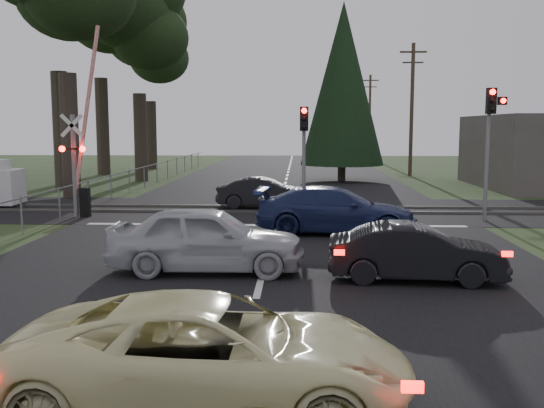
# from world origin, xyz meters

# --- Properties ---
(ground) EXTENTS (120.00, 120.00, 0.00)m
(ground) POSITION_xyz_m (0.00, 0.00, 0.00)
(ground) COLOR #263C1B
(ground) RESTS_ON ground
(road) EXTENTS (14.00, 100.00, 0.01)m
(road) POSITION_xyz_m (0.00, 10.00, 0.01)
(road) COLOR black
(road) RESTS_ON ground
(rail_corridor) EXTENTS (120.00, 8.00, 0.01)m
(rail_corridor) POSITION_xyz_m (0.00, 12.00, 0.01)
(rail_corridor) COLOR black
(rail_corridor) RESTS_ON ground
(stop_line) EXTENTS (13.00, 0.35, 0.00)m
(stop_line) POSITION_xyz_m (0.00, 8.20, 0.01)
(stop_line) COLOR silver
(stop_line) RESTS_ON ground
(rail_near) EXTENTS (120.00, 0.12, 0.10)m
(rail_near) POSITION_xyz_m (0.00, 11.20, 0.05)
(rail_near) COLOR #59544C
(rail_near) RESTS_ON ground
(rail_far) EXTENTS (120.00, 0.12, 0.10)m
(rail_far) POSITION_xyz_m (0.00, 12.80, 0.05)
(rail_far) COLOR #59544C
(rail_far) RESTS_ON ground
(crossing_signal) EXTENTS (1.62, 0.38, 6.96)m
(crossing_signal) POSITION_xyz_m (-7.27, 9.79, 2.06)
(crossing_signal) COLOR slate
(crossing_signal) RESTS_ON ground
(traffic_signal_right) EXTENTS (0.68, 0.48, 4.70)m
(traffic_signal_right) POSITION_xyz_m (7.55, 9.47, 3.31)
(traffic_signal_right) COLOR slate
(traffic_signal_right) RESTS_ON ground
(traffic_signal_center) EXTENTS (0.32, 0.48, 4.10)m
(traffic_signal_center) POSITION_xyz_m (1.00, 10.68, 2.81)
(traffic_signal_center) COLOR slate
(traffic_signal_center) RESTS_ON ground
(utility_pole_mid) EXTENTS (1.80, 0.26, 9.00)m
(utility_pole_mid) POSITION_xyz_m (8.50, 30.00, 4.73)
(utility_pole_mid) COLOR #4C3D2D
(utility_pole_mid) RESTS_ON ground
(utility_pole_far) EXTENTS (1.80, 0.26, 9.00)m
(utility_pole_far) POSITION_xyz_m (8.50, 55.00, 4.73)
(utility_pole_far) COLOR #4C3D2D
(utility_pole_far) RESTS_ON ground
(euc_tree_c) EXTENTS (6.00, 6.00, 13.20)m
(euc_tree_c) POSITION_xyz_m (-9.00, 25.00, 9.51)
(euc_tree_c) COLOR #473D33
(euc_tree_c) RESTS_ON ground
(euc_tree_d) EXTENTS (7.50, 7.50, 16.50)m
(euc_tree_d) POSITION_xyz_m (-13.00, 30.00, 11.91)
(euc_tree_d) COLOR #473D33
(euc_tree_d) RESTS_ON ground
(euc_tree_e) EXTENTS (6.00, 6.00, 13.20)m
(euc_tree_e) POSITION_xyz_m (-11.00, 36.00, 9.51)
(euc_tree_e) COLOR #473D33
(euc_tree_e) RESTS_ON ground
(conifer_tree) EXTENTS (5.20, 5.20, 11.00)m
(conifer_tree) POSITION_xyz_m (3.50, 26.00, 5.99)
(conifer_tree) COLOR #473D33
(conifer_tree) RESTS_ON ground
(fence_left) EXTENTS (0.10, 36.00, 1.20)m
(fence_left) POSITION_xyz_m (-7.80, 22.50, 0.00)
(fence_left) COLOR slate
(fence_left) RESTS_ON ground
(cream_coupe) EXTENTS (4.78, 2.21, 1.33)m
(cream_coupe) POSITION_xyz_m (-0.20, -5.40, 0.66)
(cream_coupe) COLOR beige
(cream_coupe) RESTS_ON ground
(dark_hatchback) EXTENTS (3.85, 1.58, 1.24)m
(dark_hatchback) POSITION_xyz_m (3.37, 0.80, 0.62)
(dark_hatchback) COLOR black
(dark_hatchback) RESTS_ON ground
(silver_car) EXTENTS (4.53, 1.87, 1.54)m
(silver_car) POSITION_xyz_m (-1.30, 1.45, 0.77)
(silver_car) COLOR #ACAEB5
(silver_car) RESTS_ON ground
(blue_sedan) EXTENTS (5.22, 2.53, 1.46)m
(blue_sedan) POSITION_xyz_m (1.99, 6.73, 0.73)
(blue_sedan) COLOR #1A234F
(blue_sedan) RESTS_ON ground
(dark_car_far) EXTENTS (3.89, 1.53, 1.26)m
(dark_car_far) POSITION_xyz_m (-0.64, 12.69, 0.63)
(dark_car_far) COLOR black
(dark_car_far) RESTS_ON ground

